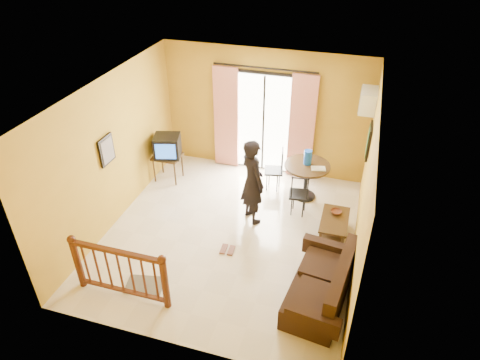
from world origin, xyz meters
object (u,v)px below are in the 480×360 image
(sofa, at_px, (323,287))
(standing_person, at_px, (252,182))
(television, at_px, (167,146))
(coffee_table, at_px, (334,225))
(dining_table, at_px, (307,172))

(sofa, height_order, standing_person, standing_person)
(television, distance_m, coffee_table, 3.88)
(television, relative_size, coffee_table, 0.73)
(sofa, relative_size, standing_person, 1.03)
(television, xyz_separation_m, standing_person, (2.13, -0.86, 0.03))
(dining_table, height_order, standing_person, standing_person)
(television, relative_size, standing_person, 0.37)
(sofa, xyz_separation_m, standing_person, (-1.59, 1.70, 0.56))
(coffee_table, xyz_separation_m, sofa, (0.00, -1.62, 0.04))
(coffee_table, relative_size, standing_person, 0.51)
(television, distance_m, dining_table, 3.02)
(coffee_table, distance_m, standing_person, 1.70)
(television, relative_size, sofa, 0.36)
(television, bearing_deg, coffee_table, -29.36)
(sofa, bearing_deg, television, 152.92)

